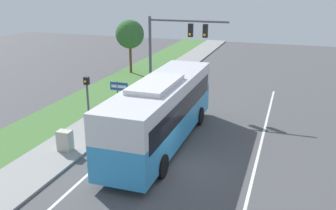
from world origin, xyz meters
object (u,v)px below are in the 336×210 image
pedestrian_signal (87,95)px  street_sign (118,93)px  bus (162,109)px  signal_gantry (173,42)px  utility_cabinet (65,140)px

pedestrian_signal → street_sign: (0.82, 2.34, -0.44)m
bus → signal_gantry: signal_gantry is taller
bus → utility_cabinet: (-4.38, -2.58, -1.37)m
signal_gantry → street_sign: (-2.11, -4.63, -2.59)m
utility_cabinet → bus: bearing=30.5°
pedestrian_signal → street_sign: size_ratio=1.31×
street_sign → signal_gantry: bearing=65.5°
bus → street_sign: bearing=144.3°
pedestrian_signal → utility_cabinet: bearing=-83.6°
bus → street_sign: size_ratio=4.51×
bus → street_sign: bus is taller
bus → pedestrian_signal: bearing=174.5°
bus → pedestrian_signal: (-4.71, 0.45, 0.18)m
signal_gantry → pedestrian_signal: 7.87m
street_sign → utility_cabinet: (-0.48, -5.38, -1.11)m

